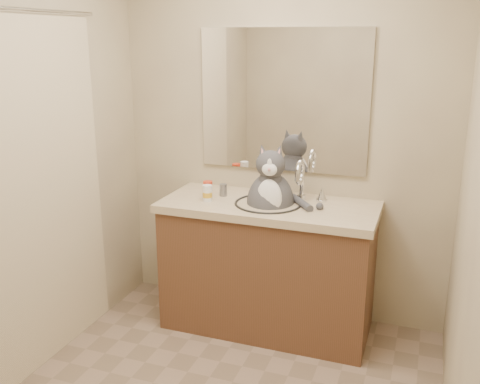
{
  "coord_description": "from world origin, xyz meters",
  "views": [
    {
      "loc": [
        0.9,
        -2.07,
        1.84
      ],
      "look_at": [
        -0.08,
        0.65,
        1.0
      ],
      "focal_mm": 40.0,
      "sensor_mm": 36.0,
      "label": 1
    }
  ],
  "objects_px": {
    "pill_bottle_orange": "(207,193)",
    "grey_canister": "(223,190)",
    "cat": "(271,199)",
    "pill_bottle_redcap": "(208,189)"
  },
  "relations": [
    {
      "from": "cat",
      "to": "grey_canister",
      "type": "bearing_deg",
      "value": 159.94
    },
    {
      "from": "pill_bottle_redcap",
      "to": "pill_bottle_orange",
      "type": "bearing_deg",
      "value": -68.85
    },
    {
      "from": "grey_canister",
      "to": "cat",
      "type": "bearing_deg",
      "value": -8.03
    },
    {
      "from": "cat",
      "to": "grey_canister",
      "type": "xyz_separation_m",
      "value": [
        -0.33,
        0.05,
        0.01
      ]
    },
    {
      "from": "pill_bottle_orange",
      "to": "grey_canister",
      "type": "relative_size",
      "value": 1.31
    },
    {
      "from": "pill_bottle_redcap",
      "to": "grey_canister",
      "type": "relative_size",
      "value": 1.31
    },
    {
      "from": "cat",
      "to": "pill_bottle_redcap",
      "type": "distance_m",
      "value": 0.42
    },
    {
      "from": "cat",
      "to": "pill_bottle_orange",
      "type": "xyz_separation_m",
      "value": [
        -0.39,
        -0.09,
        0.02
      ]
    },
    {
      "from": "pill_bottle_redcap",
      "to": "grey_canister",
      "type": "height_order",
      "value": "pill_bottle_redcap"
    },
    {
      "from": "pill_bottle_redcap",
      "to": "pill_bottle_orange",
      "type": "relative_size",
      "value": 1.0
    }
  ]
}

